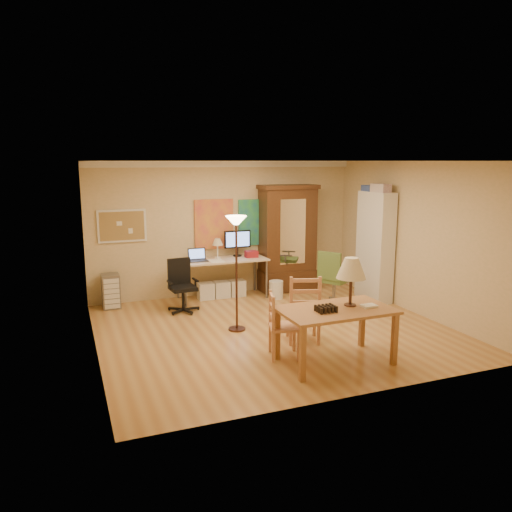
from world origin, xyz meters
name	(u,v)px	position (x,y,z in m)	size (l,w,h in m)	color
floor	(273,329)	(0.00, 0.00, 0.00)	(5.50, 5.50, 0.00)	#A5703A
crown_molding	(225,164)	(0.00, 2.46, 2.64)	(5.50, 0.08, 0.12)	white
corkboard	(122,226)	(-2.05, 2.47, 1.50)	(0.90, 0.04, 0.62)	#A7874E
art_panel_left	(214,224)	(-0.25, 2.47, 1.45)	(0.80, 0.04, 1.00)	gold
art_panel_right	(256,222)	(0.65, 2.47, 1.45)	(0.75, 0.04, 0.95)	teal
dining_table	(342,297)	(0.34, -1.51, 0.90)	(1.52, 0.92, 1.42)	brown
ladder_chair_back	(303,310)	(0.20, -0.67, 0.49)	(0.61, 0.59, 1.05)	tan
ladder_chair_left	(282,327)	(-0.34, -1.09, 0.43)	(0.51, 0.52, 0.92)	tan
torchiere_lamp	(236,239)	(-0.56, 0.20, 1.49)	(0.34, 0.34, 1.86)	#3C2218
computer_desk	(223,274)	(-0.17, 2.16, 0.49)	(1.75, 0.77, 1.32)	tan
office_chair_black	(183,298)	(-1.15, 1.53, 0.26)	(0.59, 0.59, 0.96)	black
office_chair_green	(333,291)	(1.61, 0.89, 0.28)	(0.66, 0.66, 1.05)	slate
drawer_cart	(111,291)	(-2.34, 2.24, 0.32)	(0.32, 0.38, 0.64)	slate
armoire	(287,245)	(1.27, 2.24, 0.97)	(1.21, 0.57, 2.22)	#371E0F
bookshelf	(375,247)	(2.55, 0.94, 1.06)	(0.32, 0.85, 2.12)	white
wastebin	(276,290)	(0.79, 1.71, 0.18)	(0.28, 0.28, 0.36)	silver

